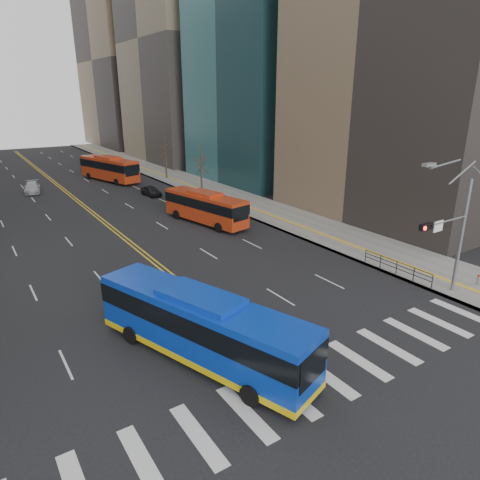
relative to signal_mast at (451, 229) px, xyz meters
name	(u,v)px	position (x,y,z in m)	size (l,w,h in m)	color
ground	(307,384)	(-13.77, -2.00, -4.86)	(220.00, 220.00, 0.00)	black
sidewalk_right	(195,184)	(3.73, 43.00, -4.78)	(7.00, 130.00, 0.15)	gray
crosswalk	(307,384)	(-13.77, -2.00, -4.85)	(26.70, 4.00, 0.01)	silver
centerline	(60,187)	(-13.77, 53.00, -4.85)	(0.55, 100.00, 0.01)	gold
office_towers	(21,21)	(-13.64, 66.51, 19.07)	(83.00, 134.00, 58.00)	gray
signal_mast	(451,229)	(0.00, 0.00, 0.00)	(5.37, 0.37, 9.39)	gray
pedestrian_railing	(397,266)	(0.53, 4.00, -4.03)	(0.06, 6.06, 1.02)	black
street_trees	(21,182)	(-20.94, 32.55, 0.02)	(35.20, 47.20, 7.60)	#2D211B
blue_bus	(201,325)	(-16.94, 2.64, -2.91)	(6.76, 13.00, 3.71)	#0B34AF
red_bus_near	(205,206)	(-4.75, 24.31, -2.95)	(4.63, 11.05, 3.43)	#BC3414
red_bus_far	(109,167)	(-6.03, 53.36, -2.72)	(6.02, 12.57, 3.86)	#BC3414
car_dark_mid	(151,191)	(-4.61, 39.73, -4.18)	(1.59, 3.95, 1.35)	black
car_silver	(32,187)	(-17.76, 50.84, -4.14)	(2.00, 4.93, 1.43)	#ACADB2
car_dark_far	(123,167)	(-1.27, 61.17, -4.17)	(2.29, 4.96, 1.38)	black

